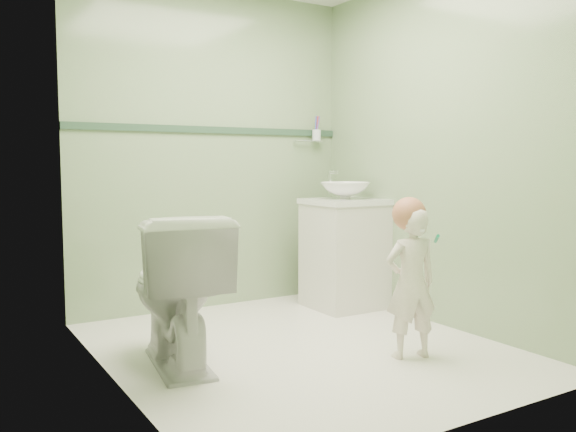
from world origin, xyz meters
TOP-DOWN VIEW (x-y plane):
  - ground at (0.00, 0.00)m, footprint 2.50×2.50m
  - room_shell at (0.00, 0.00)m, footprint 2.50×2.54m
  - trim_stripe at (0.00, 1.24)m, footprint 2.20×0.02m
  - vanity at (0.84, 0.70)m, footprint 0.52×0.50m
  - counter at (0.84, 0.70)m, footprint 0.54×0.52m
  - basin at (0.84, 0.70)m, footprint 0.37×0.37m
  - faucet at (0.84, 0.89)m, footprint 0.03×0.13m
  - cup_holder at (0.89, 1.18)m, footprint 0.26×0.07m
  - toilet at (-0.74, 0.10)m, footprint 0.58×0.88m
  - toddler at (0.44, -0.47)m, footprint 0.35×0.28m
  - hair_cap at (0.44, -0.44)m, footprint 0.19×0.19m
  - teal_toothbrush at (0.48, -0.60)m, footprint 0.11×0.14m

SIDE VIEW (x-z plane):
  - ground at x=0.00m, z-range 0.00..0.00m
  - vanity at x=0.84m, z-range 0.00..0.80m
  - toilet at x=-0.74m, z-range 0.00..0.84m
  - toddler at x=0.44m, z-range 0.00..0.85m
  - teal_toothbrush at x=0.48m, z-range 0.66..0.74m
  - counter at x=0.84m, z-range 0.79..0.83m
  - hair_cap at x=0.44m, z-range 0.72..0.91m
  - basin at x=0.84m, z-range 0.83..0.96m
  - faucet at x=0.84m, z-range 0.88..1.06m
  - room_shell at x=0.00m, z-range 0.00..2.40m
  - cup_holder at x=0.89m, z-range 1.23..1.44m
  - trim_stripe at x=0.00m, z-range 1.33..1.38m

